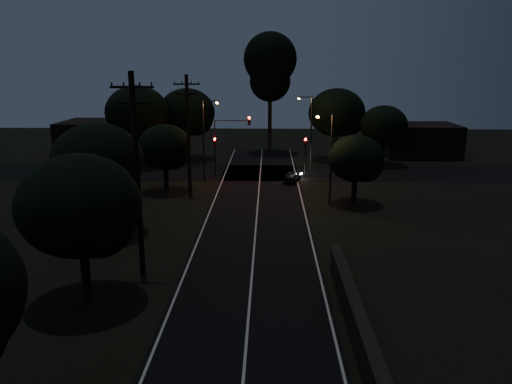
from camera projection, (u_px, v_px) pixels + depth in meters
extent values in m
cube|color=black|center=(255.00, 234.00, 34.11)|extent=(8.00, 70.00, 0.02)
cube|color=black|center=(260.00, 173.00, 53.48)|extent=(60.00, 8.00, 0.02)
cube|color=beige|center=(255.00, 234.00, 34.11)|extent=(0.12, 70.00, 0.01)
cube|color=beige|center=(201.00, 234.00, 34.20)|extent=(0.12, 70.00, 0.01)
cube|color=beige|center=(310.00, 235.00, 34.02)|extent=(0.12, 70.00, 0.01)
cylinder|color=black|center=(137.00, 179.00, 26.12)|extent=(0.30, 0.30, 11.00)
cube|color=black|center=(132.00, 87.00, 24.95)|extent=(2.20, 0.12, 0.12)
cube|color=black|center=(133.00, 103.00, 25.15)|extent=(1.80, 0.12, 0.12)
cylinder|color=black|center=(188.00, 137.00, 42.64)|extent=(0.30, 0.30, 10.50)
cube|color=black|center=(187.00, 84.00, 41.54)|extent=(2.20, 0.12, 0.12)
cube|color=black|center=(187.00, 94.00, 41.74)|extent=(1.80, 0.12, 0.12)
cylinder|color=black|center=(86.00, 275.00, 24.30)|extent=(0.44, 0.44, 2.72)
ellipsoid|color=black|center=(79.00, 205.00, 23.42)|extent=(5.77, 5.77, 4.90)
sphere|color=black|center=(98.00, 221.00, 22.98)|extent=(3.46, 3.46, 3.46)
cylinder|color=black|center=(102.00, 214.00, 34.03)|extent=(0.44, 0.44, 2.80)
ellipsoid|color=black|center=(97.00, 161.00, 33.12)|extent=(6.04, 6.04, 5.14)
sphere|color=black|center=(111.00, 172.00, 32.66)|extent=(3.63, 3.63, 3.63)
cylinder|color=black|center=(166.00, 179.00, 45.67)|extent=(0.44, 0.44, 2.26)
ellipsoid|color=black|center=(165.00, 147.00, 44.93)|extent=(4.83, 4.83, 4.11)
sphere|color=black|center=(173.00, 153.00, 44.57)|extent=(2.90, 2.90, 2.90)
cylinder|color=black|center=(188.00, 146.00, 61.06)|extent=(0.44, 0.44, 3.15)
ellipsoid|color=black|center=(187.00, 112.00, 60.04)|extent=(6.75, 6.75, 5.74)
sphere|color=black|center=(196.00, 119.00, 59.52)|extent=(4.05, 4.05, 4.05)
cylinder|color=black|center=(139.00, 151.00, 57.29)|extent=(0.44, 0.44, 3.37)
ellipsoid|color=black|center=(137.00, 112.00, 56.20)|extent=(7.10, 7.10, 6.03)
sphere|color=black|center=(147.00, 119.00, 55.66)|extent=(4.26, 4.26, 4.26)
cylinder|color=black|center=(335.00, 147.00, 60.61)|extent=(0.44, 0.44, 3.15)
ellipsoid|color=black|center=(337.00, 113.00, 59.59)|extent=(6.78, 6.78, 5.76)
sphere|color=black|center=(347.00, 119.00, 59.07)|extent=(4.07, 4.07, 4.07)
cylinder|color=black|center=(382.00, 154.00, 57.66)|extent=(0.44, 0.44, 2.52)
ellipsoid|color=black|center=(384.00, 126.00, 56.85)|extent=(5.37, 5.37, 4.56)
sphere|color=black|center=(393.00, 131.00, 56.44)|extent=(3.22, 3.22, 3.22)
cylinder|color=black|center=(354.00, 191.00, 41.40)|extent=(0.44, 0.44, 2.14)
ellipsoid|color=black|center=(356.00, 158.00, 40.71)|extent=(4.54, 4.54, 3.86)
sphere|color=black|center=(366.00, 165.00, 40.36)|extent=(2.73, 2.73, 2.73)
cylinder|color=black|center=(270.00, 120.00, 65.00)|extent=(0.50, 0.50, 8.44)
sphere|color=black|center=(270.00, 59.00, 63.07)|extent=(6.75, 6.75, 6.75)
sphere|color=black|center=(270.00, 81.00, 63.76)|extent=(5.22, 5.22, 5.22)
cube|color=black|center=(104.00, 138.00, 63.12)|extent=(10.00, 8.00, 4.40)
cube|color=black|center=(420.00, 140.00, 63.14)|extent=(9.00, 7.00, 4.00)
cylinder|color=black|center=(215.00, 162.00, 51.26)|extent=(0.12, 0.12, 3.20)
cube|color=black|center=(215.00, 142.00, 50.75)|extent=(0.28, 0.22, 0.90)
sphere|color=#FF0705|center=(215.00, 139.00, 50.55)|extent=(0.22, 0.22, 0.22)
cylinder|color=black|center=(305.00, 162.00, 51.03)|extent=(0.12, 0.12, 3.20)
cube|color=black|center=(305.00, 142.00, 50.52)|extent=(0.28, 0.22, 0.90)
sphere|color=#FF0705|center=(306.00, 139.00, 50.32)|extent=(0.22, 0.22, 0.22)
cylinder|color=black|center=(215.00, 153.00, 51.04)|extent=(0.12, 0.12, 5.00)
cube|color=black|center=(249.00, 121.00, 50.13)|extent=(0.28, 0.22, 0.90)
sphere|color=#FF0705|center=(249.00, 118.00, 49.93)|extent=(0.22, 0.22, 0.22)
cube|color=black|center=(232.00, 121.00, 50.17)|extent=(3.50, 0.08, 0.08)
cylinder|color=black|center=(204.00, 141.00, 48.75)|extent=(0.16, 0.16, 8.00)
cube|color=black|center=(210.00, 101.00, 47.76)|extent=(1.40, 0.10, 0.10)
cube|color=black|center=(217.00, 101.00, 47.76)|extent=(0.35, 0.22, 0.12)
sphere|color=orange|center=(217.00, 102.00, 47.78)|extent=(0.26, 0.26, 0.26)
cylinder|color=black|center=(311.00, 133.00, 54.29)|extent=(0.16, 0.16, 8.00)
cube|color=black|center=(306.00, 97.00, 53.33)|extent=(1.40, 0.10, 0.10)
cube|color=black|center=(299.00, 98.00, 53.36)|extent=(0.35, 0.22, 0.12)
sphere|color=orange|center=(299.00, 98.00, 53.39)|extent=(0.26, 0.26, 0.26)
cylinder|color=black|center=(331.00, 159.00, 40.78)|extent=(0.16, 0.16, 7.50)
cube|color=black|center=(325.00, 115.00, 39.89)|extent=(1.20, 0.10, 0.10)
cube|color=black|center=(318.00, 115.00, 39.91)|extent=(0.35, 0.22, 0.12)
sphere|color=orange|center=(318.00, 116.00, 39.94)|extent=(0.26, 0.26, 0.26)
imported|color=black|center=(292.00, 176.00, 49.24)|extent=(2.11, 3.47, 1.10)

